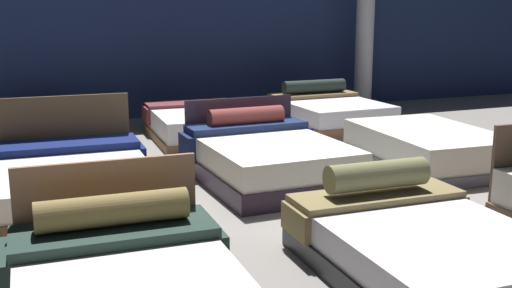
{
  "coord_description": "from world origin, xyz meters",
  "views": [
    {
      "loc": [
        -2.82,
        -6.35,
        2.03
      ],
      "look_at": [
        -0.31,
        -0.11,
        0.54
      ],
      "focal_mm": 43.99,
      "sensor_mm": 36.0,
      "label": 1
    }
  ],
  "objects_px": {
    "bed_3": "(74,181)",
    "bed_6": "(55,132)",
    "bed_1": "(423,247)",
    "support_pillar": "(365,20)",
    "bed_4": "(268,159)",
    "bed_8": "(329,112)",
    "bed_7": "(198,124)",
    "bed_5": "(428,148)"
  },
  "relations": [
    {
      "from": "bed_6",
      "to": "support_pillar",
      "type": "height_order",
      "value": "support_pillar"
    },
    {
      "from": "bed_5",
      "to": "bed_7",
      "type": "relative_size",
      "value": 1.08
    },
    {
      "from": "bed_3",
      "to": "bed_4",
      "type": "height_order",
      "value": "bed_3"
    },
    {
      "from": "bed_1",
      "to": "bed_6",
      "type": "relative_size",
      "value": 0.95
    },
    {
      "from": "bed_7",
      "to": "support_pillar",
      "type": "xyz_separation_m",
      "value": [
        3.91,
        1.56,
        1.53
      ]
    },
    {
      "from": "bed_3",
      "to": "bed_6",
      "type": "relative_size",
      "value": 0.99
    },
    {
      "from": "support_pillar",
      "to": "bed_7",
      "type": "bearing_deg",
      "value": -158.33
    },
    {
      "from": "bed_1",
      "to": "bed_4",
      "type": "height_order",
      "value": "bed_4"
    },
    {
      "from": "bed_5",
      "to": "bed_6",
      "type": "height_order",
      "value": "bed_6"
    },
    {
      "from": "bed_1",
      "to": "bed_7",
      "type": "xyz_separation_m",
      "value": [
        -0.11,
        5.56,
        -0.0
      ]
    },
    {
      "from": "bed_6",
      "to": "bed_8",
      "type": "bearing_deg",
      "value": -1.3
    },
    {
      "from": "bed_5",
      "to": "bed_8",
      "type": "distance_m",
      "value": 2.86
    },
    {
      "from": "bed_1",
      "to": "bed_5",
      "type": "xyz_separation_m",
      "value": [
        2.14,
        2.78,
        0.01
      ]
    },
    {
      "from": "bed_3",
      "to": "bed_7",
      "type": "height_order",
      "value": "bed_3"
    },
    {
      "from": "bed_5",
      "to": "bed_7",
      "type": "xyz_separation_m",
      "value": [
        -2.25,
        2.78,
        -0.01
      ]
    },
    {
      "from": "bed_1",
      "to": "bed_6",
      "type": "xyz_separation_m",
      "value": [
        -2.26,
        5.55,
        0.03
      ]
    },
    {
      "from": "bed_4",
      "to": "bed_8",
      "type": "relative_size",
      "value": 1.03
    },
    {
      "from": "bed_6",
      "to": "bed_8",
      "type": "relative_size",
      "value": 1.11
    },
    {
      "from": "bed_6",
      "to": "support_pillar",
      "type": "xyz_separation_m",
      "value": [
        6.06,
        1.56,
        1.5
      ]
    },
    {
      "from": "bed_5",
      "to": "bed_8",
      "type": "bearing_deg",
      "value": 90.93
    },
    {
      "from": "bed_5",
      "to": "bed_6",
      "type": "bearing_deg",
      "value": 150.8
    },
    {
      "from": "bed_4",
      "to": "bed_7",
      "type": "bearing_deg",
      "value": 89.44
    },
    {
      "from": "bed_1",
      "to": "bed_6",
      "type": "height_order",
      "value": "bed_1"
    },
    {
      "from": "bed_6",
      "to": "support_pillar",
      "type": "bearing_deg",
      "value": 11.98
    },
    {
      "from": "support_pillar",
      "to": "bed_4",
      "type": "bearing_deg",
      "value": -132.36
    },
    {
      "from": "bed_4",
      "to": "bed_7",
      "type": "distance_m",
      "value": 2.7
    },
    {
      "from": "bed_4",
      "to": "bed_7",
      "type": "height_order",
      "value": "bed_4"
    },
    {
      "from": "bed_5",
      "to": "bed_8",
      "type": "xyz_separation_m",
      "value": [
        0.1,
        2.86,
        0.01
      ]
    },
    {
      "from": "bed_4",
      "to": "bed_8",
      "type": "height_order",
      "value": "bed_4"
    },
    {
      "from": "bed_7",
      "to": "support_pillar",
      "type": "distance_m",
      "value": 4.48
    },
    {
      "from": "bed_5",
      "to": "bed_6",
      "type": "distance_m",
      "value": 5.2
    },
    {
      "from": "bed_4",
      "to": "bed_6",
      "type": "xyz_separation_m",
      "value": [
        -2.18,
        2.69,
        -0.02
      ]
    },
    {
      "from": "bed_1",
      "to": "support_pillar",
      "type": "height_order",
      "value": "support_pillar"
    },
    {
      "from": "bed_6",
      "to": "bed_3",
      "type": "bearing_deg",
      "value": -92.83
    },
    {
      "from": "bed_3",
      "to": "bed_8",
      "type": "distance_m",
      "value": 5.31
    },
    {
      "from": "bed_1",
      "to": "bed_7",
      "type": "distance_m",
      "value": 5.56
    },
    {
      "from": "bed_7",
      "to": "bed_8",
      "type": "bearing_deg",
      "value": 4.81
    },
    {
      "from": "bed_3",
      "to": "bed_1",
      "type": "bearing_deg",
      "value": -49.34
    },
    {
      "from": "bed_7",
      "to": "bed_8",
      "type": "height_order",
      "value": "bed_8"
    },
    {
      "from": "bed_8",
      "to": "bed_3",
      "type": "bearing_deg",
      "value": -149.6
    },
    {
      "from": "bed_6",
      "to": "bed_5",
      "type": "bearing_deg",
      "value": -34.65
    },
    {
      "from": "bed_6",
      "to": "bed_7",
      "type": "relative_size",
      "value": 1.08
    }
  ]
}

